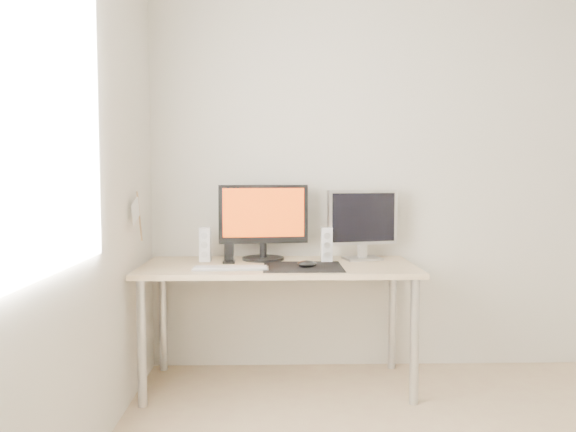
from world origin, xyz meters
name	(u,v)px	position (x,y,z in m)	size (l,w,h in m)	color
wall_back	(420,176)	(0.00, 1.75, 1.25)	(3.50, 3.50, 0.00)	beige
wall_left	(35,175)	(-1.75, 0.00, 1.25)	(3.50, 3.50, 0.00)	beige
window_pane	(37,100)	(-1.74, 0.00, 1.50)	(1.30, 1.30, 0.00)	white
mousepad	(303,267)	(-0.79, 1.28, 0.73)	(0.45, 0.40, 0.00)	black
mouse	(307,264)	(-0.77, 1.25, 0.75)	(0.11, 0.06, 0.04)	black
desk	(278,278)	(-0.93, 1.38, 0.65)	(1.60, 0.70, 0.73)	#D1B587
main_monitor	(263,219)	(-1.02, 1.56, 0.98)	(0.55, 0.29, 0.47)	black
second_monitor	(362,221)	(-0.41, 1.56, 0.97)	(0.45, 0.21, 0.43)	#ABABAD
speaker_left	(205,244)	(-1.38, 1.51, 0.83)	(0.07, 0.08, 0.21)	white
speaker_right	(326,244)	(-0.64, 1.49, 0.83)	(0.07, 0.08, 0.21)	white
keyboard	(231,268)	(-1.20, 1.21, 0.74)	(0.42, 0.13, 0.02)	#AEADB0
phone_dock	(229,257)	(-1.22, 1.43, 0.77)	(0.07, 0.06, 0.13)	black
pennant	(137,212)	(-1.72, 1.24, 1.05)	(0.01, 0.23, 0.29)	#A57F54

